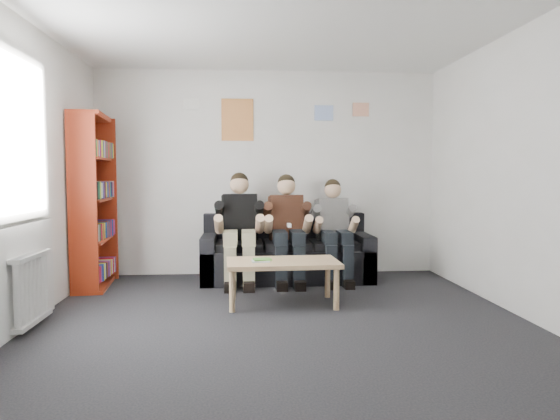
# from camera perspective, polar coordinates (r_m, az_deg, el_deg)

# --- Properties ---
(room_shell) EXTENTS (5.00, 5.00, 5.00)m
(room_shell) POSITION_cam_1_polar(r_m,az_deg,el_deg) (4.18, 0.34, 4.39)
(room_shell) COLOR black
(room_shell) RESTS_ON ground
(sofa) EXTENTS (2.11, 0.86, 0.82)m
(sofa) POSITION_cam_1_polar(r_m,az_deg,el_deg) (6.37, 0.70, -5.28)
(sofa) COLOR black
(sofa) RESTS_ON ground
(bookshelf) EXTENTS (0.30, 0.91, 2.03)m
(bookshelf) POSITION_cam_1_polar(r_m,az_deg,el_deg) (6.25, -20.41, 0.92)
(bookshelf) COLOR maroon
(bookshelf) RESTS_ON ground
(coffee_table) EXTENTS (1.13, 0.62, 0.45)m
(coffee_table) POSITION_cam_1_polar(r_m,az_deg,el_deg) (5.11, 0.30, -6.40)
(coffee_table) COLOR tan
(coffee_table) RESTS_ON ground
(game_cases) EXTENTS (0.19, 0.16, 0.03)m
(game_cases) POSITION_cam_1_polar(r_m,az_deg,el_deg) (5.05, -2.13, -5.75)
(game_cases) COLOR silver
(game_cases) RESTS_ON coffee_table
(person_left) EXTENTS (0.43, 0.92, 1.36)m
(person_left) POSITION_cam_1_polar(r_m,az_deg,el_deg) (6.10, -4.65, -2.18)
(person_left) COLOR black
(person_left) RESTS_ON sofa
(person_middle) EXTENTS (0.42, 0.89, 1.33)m
(person_middle) POSITION_cam_1_polar(r_m,az_deg,el_deg) (6.13, 0.87, -2.22)
(person_middle) COLOR #432416
(person_middle) RESTS_ON sofa
(person_right) EXTENTS (0.39, 0.83, 1.27)m
(person_right) POSITION_cam_1_polar(r_m,az_deg,el_deg) (6.22, 6.28, -2.37)
(person_right) COLOR silver
(person_right) RESTS_ON sofa
(radiator) EXTENTS (0.10, 0.64, 0.60)m
(radiator) POSITION_cam_1_polar(r_m,az_deg,el_deg) (4.83, -26.52, -8.03)
(radiator) COLOR silver
(radiator) RESTS_ON ground
(window) EXTENTS (0.05, 1.30, 2.36)m
(window) POSITION_cam_1_polar(r_m,az_deg,el_deg) (4.77, -27.60, 0.03)
(window) COLOR white
(window) RESTS_ON room_shell
(poster_large) EXTENTS (0.42, 0.01, 0.55)m
(poster_large) POSITION_cam_1_polar(r_m,az_deg,el_deg) (6.70, -4.89, 10.23)
(poster_large) COLOR gold
(poster_large) RESTS_ON room_shell
(poster_blue) EXTENTS (0.25, 0.01, 0.20)m
(poster_blue) POSITION_cam_1_polar(r_m,az_deg,el_deg) (6.80, 5.03, 10.99)
(poster_blue) COLOR #4682EE
(poster_blue) RESTS_ON room_shell
(poster_pink) EXTENTS (0.22, 0.01, 0.18)m
(poster_pink) POSITION_cam_1_polar(r_m,az_deg,el_deg) (6.90, 9.22, 11.27)
(poster_pink) COLOR #C03C9A
(poster_pink) RESTS_ON room_shell
(poster_sign) EXTENTS (0.20, 0.01, 0.14)m
(poster_sign) POSITION_cam_1_polar(r_m,az_deg,el_deg) (6.75, -10.11, 11.84)
(poster_sign) COLOR white
(poster_sign) RESTS_ON room_shell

